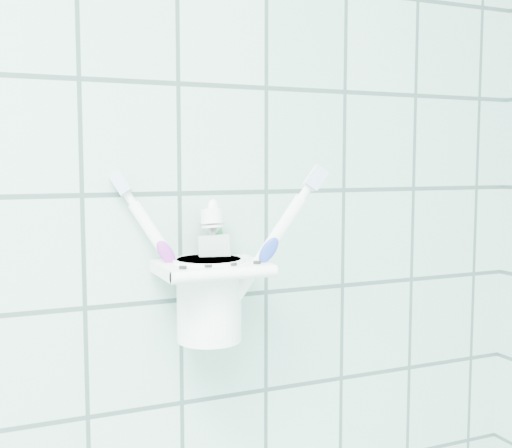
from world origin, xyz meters
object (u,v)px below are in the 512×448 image
at_px(toothbrush_pink, 219,239).
at_px(toothbrush_blue, 221,235).
at_px(toothbrush_orange, 211,235).
at_px(toothpaste_tube, 219,260).
at_px(cup, 209,296).
at_px(holder_bracket, 211,269).

distance_m(toothbrush_pink, toothbrush_blue, 0.01).
xyz_separation_m(toothbrush_orange, toothpaste_tube, (0.02, 0.02, -0.03)).
xyz_separation_m(cup, toothbrush_orange, (-0.00, -0.01, 0.07)).
relative_size(cup, toothbrush_pink, 0.46).
relative_size(toothbrush_pink, toothbrush_blue, 0.94).
bearing_deg(toothpaste_tube, toothbrush_pink, -96.24).
relative_size(holder_bracket, toothbrush_orange, 0.55).
xyz_separation_m(toothbrush_pink, toothbrush_blue, (0.00, 0.00, 0.00)).
height_order(cup, toothpaste_tube, toothpaste_tube).
relative_size(toothbrush_pink, toothpaste_tube, 1.43).
relative_size(toothbrush_blue, toothpaste_tube, 1.53).
bearing_deg(toothbrush_pink, cup, 128.61).
distance_m(holder_bracket, toothpaste_tube, 0.02).
xyz_separation_m(toothbrush_blue, toothpaste_tube, (0.00, 0.02, -0.03)).
distance_m(holder_bracket, toothbrush_pink, 0.03).
bearing_deg(toothpaste_tube, toothbrush_blue, -89.64).
distance_m(cup, toothpaste_tube, 0.04).
bearing_deg(toothpaste_tube, toothbrush_orange, -115.17).
bearing_deg(holder_bracket, toothbrush_orange, -107.81).
relative_size(holder_bracket, toothbrush_blue, 0.54).
distance_m(toothbrush_blue, toothpaste_tube, 0.03).
distance_m(cup, toothbrush_blue, 0.07).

